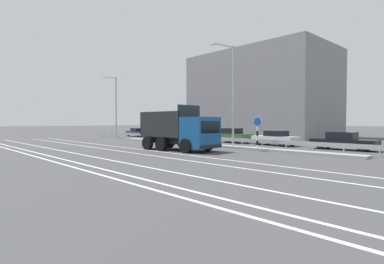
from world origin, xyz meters
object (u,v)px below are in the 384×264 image
object	(u,v)px
street_lamp_0	(115,105)
parked_car_0	(137,132)
dump_truck	(186,134)
parked_car_1	(161,133)
parked_car_3	(232,135)
median_road_sign	(257,133)
parked_car_5	(343,141)
parked_car_2	(192,135)
parked_car_4	(275,138)
street_lamp_1	(232,91)

from	to	relation	value
street_lamp_0	parked_car_0	size ratio (longest dim) A/B	1.93
dump_truck	parked_car_1	world-z (taller)	dump_truck
parked_car_1	parked_car_3	distance (m)	12.62
median_road_sign	street_lamp_0	xyz separation A→B (m)	(-22.41, -0.19, 3.18)
median_road_sign	parked_car_5	world-z (taller)	median_road_sign
median_road_sign	parked_car_0	bearing A→B (deg)	168.52
parked_car_2	parked_car_3	xyz separation A→B (m)	(6.12, 0.19, 0.10)
street_lamp_0	parked_car_3	size ratio (longest dim) A/B	1.93
parked_car_1	parked_car_2	distance (m)	6.50
parked_car_0	parked_car_3	size ratio (longest dim) A/B	1.00
parked_car_1	parked_car_5	bearing A→B (deg)	88.03
parked_car_1	parked_car_4	distance (m)	17.90
street_lamp_1	parked_car_0	bearing A→B (deg)	166.85
dump_truck	street_lamp_0	bearing A→B (deg)	-109.03
street_lamp_1	parked_car_2	bearing A→B (deg)	153.36
parked_car_5	parked_car_0	bearing A→B (deg)	-91.69
parked_car_4	dump_truck	bearing A→B (deg)	174.09
dump_truck	parked_car_4	bearing A→B (deg)	163.89
street_lamp_1	parked_car_4	xyz separation A→B (m)	(1.00, 5.28, -4.15)
parked_car_2	parked_car_3	distance (m)	6.12
median_road_sign	street_lamp_0	size ratio (longest dim) A/B	0.32
parked_car_1	parked_car_5	distance (m)	24.03
dump_truck	street_lamp_0	distance (m)	19.94
street_lamp_0	parked_car_3	bearing A→B (deg)	19.05
parked_car_1	parked_car_0	bearing A→B (deg)	-92.42
parked_car_5	street_lamp_1	bearing A→B (deg)	-55.13
dump_truck	parked_car_2	bearing A→B (deg)	-141.02
dump_truck	street_lamp_1	bearing A→B (deg)	164.53
street_lamp_1	parked_car_5	distance (m)	9.78
median_road_sign	parked_car_2	world-z (taller)	median_road_sign
parked_car_3	parked_car_5	distance (m)	11.41
parked_car_1	parked_car_5	xyz separation A→B (m)	(24.03, -0.02, 0.04)
parked_car_2	parked_car_4	size ratio (longest dim) A/B	0.94
median_road_sign	parked_car_2	bearing A→B (deg)	158.70
parked_car_2	dump_truck	bearing A→B (deg)	-139.74
dump_truck	parked_car_0	xyz separation A→B (m)	(-22.05, 9.80, -0.65)
parked_car_5	parked_car_3	bearing A→B (deg)	-92.30
dump_truck	parked_car_4	size ratio (longest dim) A/B	1.51
street_lamp_1	parked_car_5	xyz separation A→B (m)	(7.13, 5.26, -4.15)
parked_car_0	parked_car_1	distance (m)	5.91
median_road_sign	street_lamp_1	xyz separation A→B (m)	(-2.49, -0.19, 3.49)
parked_car_0	parked_car_4	world-z (taller)	parked_car_4
street_lamp_0	median_road_sign	bearing A→B (deg)	0.47
median_road_sign	parked_car_0	distance (m)	25.82
street_lamp_0	parked_car_2	bearing A→B (deg)	28.67
street_lamp_1	median_road_sign	bearing A→B (deg)	4.36
street_lamp_0	parked_car_1	world-z (taller)	street_lamp_0
street_lamp_0	street_lamp_1	distance (m)	19.92
median_road_sign	parked_car_4	world-z (taller)	median_road_sign
dump_truck	parked_car_1	distance (m)	18.87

